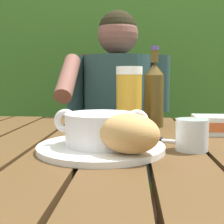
% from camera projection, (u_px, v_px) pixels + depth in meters
% --- Properties ---
extents(dining_table, '(1.11, 0.90, 0.73)m').
position_uv_depth(dining_table, '(118.00, 182.00, 0.73)').
color(dining_table, '#4F351B').
rests_on(dining_table, ground_plane).
extents(hedge_backdrop, '(3.75, 0.89, 2.88)m').
position_uv_depth(hedge_backdrop, '(133.00, 50.00, 2.31)').
color(hedge_backdrop, '#355F20').
rests_on(hedge_backdrop, ground_plane).
extents(chair_near_diner, '(0.44, 0.44, 1.01)m').
position_uv_depth(chair_near_diner, '(119.00, 150.00, 1.63)').
color(chair_near_diner, '#542C20').
rests_on(chair_near_diner, ground_plane).
extents(person_eating, '(0.48, 0.47, 1.19)m').
position_uv_depth(person_eating, '(117.00, 116.00, 1.40)').
color(person_eating, '#274242').
rests_on(person_eating, ground_plane).
extents(serving_plate, '(0.27, 0.27, 0.01)m').
position_uv_depth(serving_plate, '(101.00, 147.00, 0.64)').
color(serving_plate, white).
rests_on(serving_plate, dining_table).
extents(soup_bowl, '(0.20, 0.15, 0.08)m').
position_uv_depth(soup_bowl, '(101.00, 128.00, 0.63)').
color(soup_bowl, white).
rests_on(soup_bowl, serving_plate).
extents(bread_roll, '(0.15, 0.13, 0.08)m').
position_uv_depth(bread_roll, '(129.00, 133.00, 0.56)').
color(bread_roll, tan).
rests_on(bread_roll, serving_plate).
extents(beer_glass, '(0.08, 0.08, 0.18)m').
position_uv_depth(beer_glass, '(129.00, 98.00, 0.87)').
color(beer_glass, gold).
rests_on(beer_glass, dining_table).
extents(beer_bottle, '(0.06, 0.06, 0.25)m').
position_uv_depth(beer_bottle, '(154.00, 94.00, 0.93)').
color(beer_bottle, '#4E3B16').
rests_on(beer_bottle, dining_table).
extents(water_glass_small, '(0.07, 0.07, 0.07)m').
position_uv_depth(water_glass_small, '(192.00, 135.00, 0.63)').
color(water_glass_small, silver).
rests_on(water_glass_small, dining_table).
extents(butter_tub, '(0.12, 0.10, 0.05)m').
position_uv_depth(butter_tub, '(217.00, 125.00, 0.82)').
color(butter_tub, white).
rests_on(butter_tub, dining_table).
extents(table_knife, '(0.15, 0.07, 0.01)m').
position_uv_depth(table_knife, '(160.00, 140.00, 0.72)').
color(table_knife, silver).
rests_on(table_knife, dining_table).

